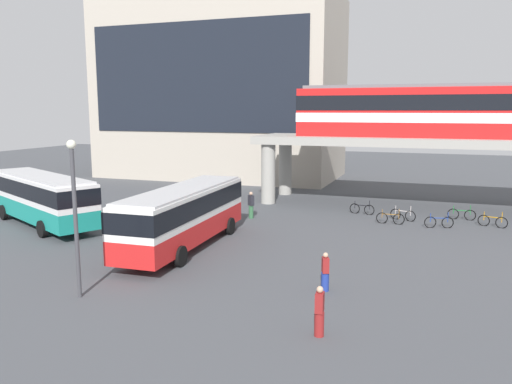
{
  "coord_description": "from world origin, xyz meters",
  "views": [
    {
      "loc": [
        12.74,
        -20.46,
        7.28
      ],
      "look_at": [
        2.12,
        9.14,
        2.2
      ],
      "focal_mm": 35.91,
      "sensor_mm": 36.0,
      "label": 1
    }
  ],
  "objects_px": {
    "bicycle_silver": "(403,215)",
    "pedestrian_waiting_near_stop": "(325,273)",
    "train": "(448,110)",
    "pedestrian_walking_across": "(319,313)",
    "bicycle_brown": "(390,218)",
    "bus_main": "(184,211)",
    "bus_secondary": "(41,195)",
    "pedestrian_near_building": "(251,206)",
    "bicycle_green": "(462,214)",
    "bicycle_black": "(362,209)",
    "bicycle_orange": "(493,221)",
    "station_building": "(221,89)",
    "bicycle_blue": "(439,222)"
  },
  "relations": [
    {
      "from": "bicycle_brown",
      "to": "pedestrian_walking_across",
      "type": "xyz_separation_m",
      "value": [
        -0.63,
        -17.79,
        0.43
      ]
    },
    {
      "from": "bus_secondary",
      "to": "bicycle_orange",
      "type": "bearing_deg",
      "value": 18.85
    },
    {
      "from": "bicycle_silver",
      "to": "pedestrian_waiting_near_stop",
      "type": "xyz_separation_m",
      "value": [
        -2.03,
        -15.0,
        0.39
      ]
    },
    {
      "from": "station_building",
      "to": "bicycle_brown",
      "type": "distance_m",
      "value": 28.85
    },
    {
      "from": "bus_secondary",
      "to": "pedestrian_waiting_near_stop",
      "type": "relative_size",
      "value": 6.86
    },
    {
      "from": "bicycle_blue",
      "to": "pedestrian_near_building",
      "type": "bearing_deg",
      "value": -174.06
    },
    {
      "from": "bicycle_orange",
      "to": "train",
      "type": "bearing_deg",
      "value": 118.62
    },
    {
      "from": "bus_main",
      "to": "pedestrian_walking_across",
      "type": "height_order",
      "value": "bus_main"
    },
    {
      "from": "bicycle_orange",
      "to": "pedestrian_waiting_near_stop",
      "type": "height_order",
      "value": "pedestrian_waiting_near_stop"
    },
    {
      "from": "train",
      "to": "bicycle_brown",
      "type": "xyz_separation_m",
      "value": [
        -3.17,
        -6.65,
        -6.86
      ]
    },
    {
      "from": "bicycle_brown",
      "to": "bicycle_black",
      "type": "xyz_separation_m",
      "value": [
        -2.17,
        2.55,
        0.0
      ]
    },
    {
      "from": "bicycle_brown",
      "to": "bicycle_black",
      "type": "distance_m",
      "value": 3.35
    },
    {
      "from": "bicycle_orange",
      "to": "pedestrian_near_building",
      "type": "bearing_deg",
      "value": -170.1
    },
    {
      "from": "pedestrian_waiting_near_stop",
      "to": "train",
      "type": "bearing_deg",
      "value": 77.43
    },
    {
      "from": "bus_main",
      "to": "bicycle_green",
      "type": "xyz_separation_m",
      "value": [
        14.13,
        12.54,
        -1.63
      ]
    },
    {
      "from": "train",
      "to": "pedestrian_walking_across",
      "type": "xyz_separation_m",
      "value": [
        -3.8,
        -24.44,
        -6.42
      ]
    },
    {
      "from": "bicycle_silver",
      "to": "station_building",
      "type": "bearing_deg",
      "value": 139.96
    },
    {
      "from": "bus_main",
      "to": "bicycle_orange",
      "type": "height_order",
      "value": "bus_main"
    },
    {
      "from": "bicycle_green",
      "to": "pedestrian_walking_across",
      "type": "height_order",
      "value": "pedestrian_walking_across"
    },
    {
      "from": "bicycle_silver",
      "to": "pedestrian_waiting_near_stop",
      "type": "height_order",
      "value": "pedestrian_waiting_near_stop"
    },
    {
      "from": "bicycle_green",
      "to": "pedestrian_near_building",
      "type": "bearing_deg",
      "value": -162.18
    },
    {
      "from": "bicycle_silver",
      "to": "bicycle_black",
      "type": "bearing_deg",
      "value": 158.34
    },
    {
      "from": "train",
      "to": "bicycle_orange",
      "type": "xyz_separation_m",
      "value": [
        2.95,
        -5.41,
        -6.86
      ]
    },
    {
      "from": "bus_secondary",
      "to": "bicycle_green",
      "type": "bearing_deg",
      "value": 23.35
    },
    {
      "from": "bicycle_green",
      "to": "pedestrian_near_building",
      "type": "xyz_separation_m",
      "value": [
        -13.41,
        -4.31,
        0.5
      ]
    },
    {
      "from": "station_building",
      "to": "pedestrian_walking_across",
      "type": "height_order",
      "value": "station_building"
    },
    {
      "from": "bicycle_orange",
      "to": "bicycle_silver",
      "type": "relative_size",
      "value": 1.01
    },
    {
      "from": "station_building",
      "to": "bicycle_brown",
      "type": "relative_size",
      "value": 14.09
    },
    {
      "from": "station_building",
      "to": "pedestrian_waiting_near_stop",
      "type": "xyz_separation_m",
      "value": [
        18.61,
        -32.34,
        -8.69
      ]
    },
    {
      "from": "station_building",
      "to": "bicycle_green",
      "type": "height_order",
      "value": "station_building"
    },
    {
      "from": "bus_main",
      "to": "pedestrian_near_building",
      "type": "height_order",
      "value": "bus_main"
    },
    {
      "from": "bus_main",
      "to": "bicycle_green",
      "type": "relative_size",
      "value": 6.22
    },
    {
      "from": "bus_secondary",
      "to": "bicycle_blue",
      "type": "xyz_separation_m",
      "value": [
        23.67,
        7.76,
        -1.63
      ]
    },
    {
      "from": "bicycle_black",
      "to": "pedestrian_walking_across",
      "type": "bearing_deg",
      "value": -85.67
    },
    {
      "from": "bicycle_black",
      "to": "pedestrian_waiting_near_stop",
      "type": "distance_m",
      "value": 16.16
    },
    {
      "from": "bus_main",
      "to": "bicycle_silver",
      "type": "height_order",
      "value": "bus_main"
    },
    {
      "from": "bus_main",
      "to": "bus_secondary",
      "type": "height_order",
      "value": "same"
    },
    {
      "from": "bicycle_black",
      "to": "bicycle_silver",
      "type": "distance_m",
      "value": 3.07
    },
    {
      "from": "bicycle_brown",
      "to": "bicycle_orange",
      "type": "bearing_deg",
      "value": 11.49
    },
    {
      "from": "bicycle_orange",
      "to": "bus_main",
      "type": "bearing_deg",
      "value": -145.6
    },
    {
      "from": "station_building",
      "to": "bicycle_brown",
      "type": "height_order",
      "value": "station_building"
    },
    {
      "from": "pedestrian_near_building",
      "to": "bicycle_green",
      "type": "bearing_deg",
      "value": 17.82
    },
    {
      "from": "station_building",
      "to": "pedestrian_waiting_near_stop",
      "type": "distance_m",
      "value": 38.31
    },
    {
      "from": "bicycle_silver",
      "to": "pedestrian_walking_across",
      "type": "bearing_deg",
      "value": -93.92
    },
    {
      "from": "bicycle_brown",
      "to": "pedestrian_near_building",
      "type": "height_order",
      "value": "pedestrian_near_building"
    },
    {
      "from": "bus_secondary",
      "to": "bicycle_silver",
      "type": "height_order",
      "value": "bus_secondary"
    },
    {
      "from": "bus_main",
      "to": "bicycle_black",
      "type": "bearing_deg",
      "value": 58.06
    },
    {
      "from": "bicycle_silver",
      "to": "bus_main",
      "type": "bearing_deg",
      "value": -133.42
    },
    {
      "from": "bus_secondary",
      "to": "bus_main",
      "type": "bearing_deg",
      "value": -8.9
    },
    {
      "from": "pedestrian_near_building",
      "to": "bicycle_orange",
      "type": "bearing_deg",
      "value": 9.9
    }
  ]
}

